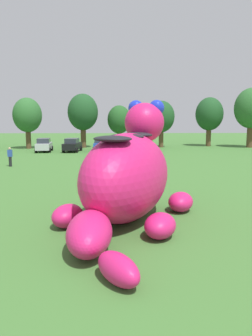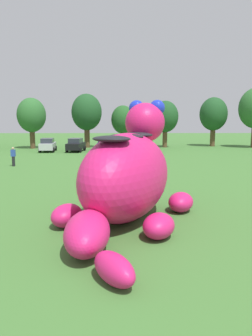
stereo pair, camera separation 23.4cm
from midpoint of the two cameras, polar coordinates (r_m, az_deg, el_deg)
ground_plane at (r=14.91m, az=-1.36°, el=-7.71°), size 160.00×160.00×0.00m
giant_inflatable_creature at (r=13.50m, az=-0.34°, el=-1.27°), size 6.44×10.31×5.13m
car_silver at (r=42.65m, az=-14.48°, el=3.96°), size 2.22×4.24×1.72m
car_black at (r=41.96m, az=-9.65°, el=4.04°), size 2.25×4.25×1.72m
car_blue at (r=41.98m, az=-4.67°, el=4.14°), size 2.01×4.14×1.72m
car_red at (r=41.02m, az=0.82°, el=4.06°), size 2.17×4.21×1.72m
tree_mid_left at (r=47.59m, az=-17.21°, el=8.88°), size 4.00×4.00×7.09m
tree_centre_left at (r=47.61m, az=-7.79°, el=9.71°), size 4.37×4.37×7.75m
tree_centre at (r=48.06m, az=-1.36°, el=8.51°), size 3.45×3.45×6.13m
tree_centre_right at (r=47.94m, az=6.16°, el=8.97°), size 3.82×3.82×6.78m
tree_mid_right at (r=51.17m, az=14.42°, el=9.18°), size 4.17×4.17×7.40m
tree_right at (r=50.69m, az=21.20°, el=9.78°), size 4.85×4.85×8.61m
spectator_near_inflatable at (r=20.50m, az=-4.90°, el=-0.74°), size 0.38×0.26×1.71m
spectator_mid_field at (r=30.36m, az=-20.06°, el=1.85°), size 0.38×0.26×1.71m
spectator_by_cars at (r=28.49m, az=-3.62°, el=1.95°), size 0.38×0.26×1.71m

